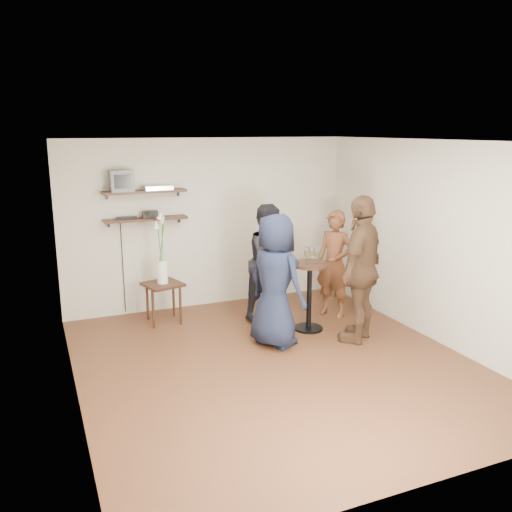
{
  "coord_description": "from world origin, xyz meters",
  "views": [
    {
      "loc": [
        -2.53,
        -5.42,
        2.73
      ],
      "look_at": [
        -0.09,
        0.4,
        1.24
      ],
      "focal_mm": 38.0,
      "sensor_mm": 36.0,
      "label": 1
    }
  ],
  "objects_px": {
    "person_plaid": "(334,264)",
    "person_brown": "(361,269)",
    "dvd_deck": "(158,188)",
    "radio": "(150,214)",
    "person_dark": "(270,262)",
    "side_table": "(163,289)",
    "crt_monitor": "(121,181)",
    "drinks_table": "(309,287)",
    "person_navy": "(275,281)"
  },
  "relations": [
    {
      "from": "dvd_deck",
      "to": "person_dark",
      "type": "bearing_deg",
      "value": -30.72
    },
    {
      "from": "side_table",
      "to": "person_brown",
      "type": "relative_size",
      "value": 0.31
    },
    {
      "from": "crt_monitor",
      "to": "side_table",
      "type": "bearing_deg",
      "value": -45.07
    },
    {
      "from": "crt_monitor",
      "to": "person_dark",
      "type": "height_order",
      "value": "crt_monitor"
    },
    {
      "from": "side_table",
      "to": "drinks_table",
      "type": "relative_size",
      "value": 0.63
    },
    {
      "from": "radio",
      "to": "person_dark",
      "type": "xyz_separation_m",
      "value": [
        1.54,
        -0.84,
        -0.67
      ]
    },
    {
      "from": "crt_monitor",
      "to": "radio",
      "type": "bearing_deg",
      "value": 0.0
    },
    {
      "from": "crt_monitor",
      "to": "person_plaid",
      "type": "relative_size",
      "value": 0.2
    },
    {
      "from": "radio",
      "to": "person_navy",
      "type": "height_order",
      "value": "person_navy"
    },
    {
      "from": "dvd_deck",
      "to": "drinks_table",
      "type": "relative_size",
      "value": 0.42
    },
    {
      "from": "side_table",
      "to": "person_navy",
      "type": "relative_size",
      "value": 0.35
    },
    {
      "from": "crt_monitor",
      "to": "drinks_table",
      "type": "relative_size",
      "value": 0.34
    },
    {
      "from": "side_table",
      "to": "drinks_table",
      "type": "height_order",
      "value": "drinks_table"
    },
    {
      "from": "radio",
      "to": "person_plaid",
      "type": "relative_size",
      "value": 0.14
    },
    {
      "from": "crt_monitor",
      "to": "dvd_deck",
      "type": "distance_m",
      "value": 0.53
    },
    {
      "from": "drinks_table",
      "to": "person_navy",
      "type": "relative_size",
      "value": 0.56
    },
    {
      "from": "person_dark",
      "to": "drinks_table",
      "type": "bearing_deg",
      "value": -90.0
    },
    {
      "from": "person_plaid",
      "to": "person_brown",
      "type": "distance_m",
      "value": 1.0
    },
    {
      "from": "side_table",
      "to": "person_plaid",
      "type": "xyz_separation_m",
      "value": [
        2.41,
        -0.69,
        0.3
      ]
    },
    {
      "from": "person_dark",
      "to": "person_plaid",
      "type": "bearing_deg",
      "value": -40.93
    },
    {
      "from": "drinks_table",
      "to": "person_plaid",
      "type": "bearing_deg",
      "value": 31.8
    },
    {
      "from": "crt_monitor",
      "to": "radio",
      "type": "xyz_separation_m",
      "value": [
        0.39,
        0.0,
        -0.5
      ]
    },
    {
      "from": "drinks_table",
      "to": "person_brown",
      "type": "height_order",
      "value": "person_brown"
    },
    {
      "from": "dvd_deck",
      "to": "radio",
      "type": "bearing_deg",
      "value": 180.0
    },
    {
      "from": "crt_monitor",
      "to": "person_brown",
      "type": "height_order",
      "value": "crt_monitor"
    },
    {
      "from": "dvd_deck",
      "to": "person_dark",
      "type": "distance_m",
      "value": 1.95
    },
    {
      "from": "radio",
      "to": "person_plaid",
      "type": "distance_m",
      "value": 2.8
    },
    {
      "from": "crt_monitor",
      "to": "drinks_table",
      "type": "bearing_deg",
      "value": -34.12
    },
    {
      "from": "side_table",
      "to": "person_navy",
      "type": "distance_m",
      "value": 1.82
    },
    {
      "from": "radio",
      "to": "person_plaid",
      "type": "height_order",
      "value": "person_plaid"
    },
    {
      "from": "person_plaid",
      "to": "radio",
      "type": "bearing_deg",
      "value": -146.36
    },
    {
      "from": "dvd_deck",
      "to": "person_brown",
      "type": "xyz_separation_m",
      "value": [
        2.14,
        -2.09,
        -0.94
      ]
    },
    {
      "from": "radio",
      "to": "person_dark",
      "type": "relative_size",
      "value": 0.13
    },
    {
      "from": "dvd_deck",
      "to": "person_plaid",
      "type": "xyz_separation_m",
      "value": [
        2.32,
        -1.12,
        -1.11
      ]
    },
    {
      "from": "dvd_deck",
      "to": "person_plaid",
      "type": "distance_m",
      "value": 2.81
    },
    {
      "from": "crt_monitor",
      "to": "person_plaid",
      "type": "distance_m",
      "value": 3.29
    },
    {
      "from": "radio",
      "to": "side_table",
      "type": "relative_size",
      "value": 0.37
    },
    {
      "from": "dvd_deck",
      "to": "side_table",
      "type": "height_order",
      "value": "dvd_deck"
    },
    {
      "from": "dvd_deck",
      "to": "drinks_table",
      "type": "height_order",
      "value": "dvd_deck"
    },
    {
      "from": "crt_monitor",
      "to": "side_table",
      "type": "distance_m",
      "value": 1.65
    },
    {
      "from": "drinks_table",
      "to": "person_dark",
      "type": "relative_size",
      "value": 0.56
    },
    {
      "from": "dvd_deck",
      "to": "side_table",
      "type": "xyz_separation_m",
      "value": [
        -0.08,
        -0.44,
        -1.41
      ]
    },
    {
      "from": "drinks_table",
      "to": "person_dark",
      "type": "xyz_separation_m",
      "value": [
        -0.29,
        0.67,
        0.23
      ]
    },
    {
      "from": "dvd_deck",
      "to": "person_plaid",
      "type": "bearing_deg",
      "value": -25.78
    },
    {
      "from": "person_plaid",
      "to": "person_dark",
      "type": "bearing_deg",
      "value": -139.07
    },
    {
      "from": "radio",
      "to": "drinks_table",
      "type": "height_order",
      "value": "radio"
    },
    {
      "from": "crt_monitor",
      "to": "radio",
      "type": "relative_size",
      "value": 1.45
    },
    {
      "from": "person_brown",
      "to": "person_plaid",
      "type": "bearing_deg",
      "value": -137.53
    },
    {
      "from": "person_plaid",
      "to": "person_brown",
      "type": "xyz_separation_m",
      "value": [
        -0.18,
        -0.97,
        0.17
      ]
    },
    {
      "from": "drinks_table",
      "to": "person_navy",
      "type": "height_order",
      "value": "person_navy"
    }
  ]
}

